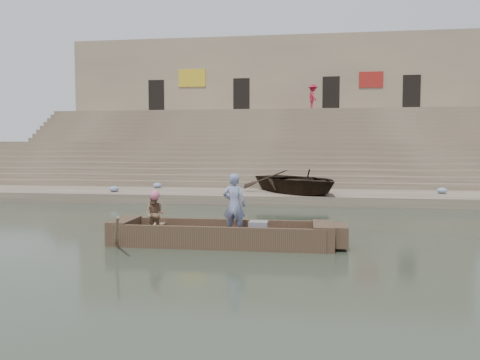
% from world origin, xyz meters
% --- Properties ---
extents(ground, '(120.00, 120.00, 0.00)m').
position_xyz_m(ground, '(0.00, 0.00, 0.00)').
color(ground, '#273225').
rests_on(ground, ground).
extents(lower_landing, '(32.00, 4.00, 0.40)m').
position_xyz_m(lower_landing, '(0.00, 8.00, 0.20)').
color(lower_landing, gray).
rests_on(lower_landing, ground).
extents(mid_landing, '(32.00, 3.00, 2.80)m').
position_xyz_m(mid_landing, '(0.00, 15.50, 1.40)').
color(mid_landing, gray).
rests_on(mid_landing, ground).
extents(upper_landing, '(32.00, 3.00, 5.20)m').
position_xyz_m(upper_landing, '(0.00, 22.50, 2.60)').
color(upper_landing, gray).
rests_on(upper_landing, ground).
extents(ghat_steps, '(32.00, 11.00, 5.20)m').
position_xyz_m(ghat_steps, '(0.00, 17.19, 1.80)').
color(ghat_steps, gray).
rests_on(ghat_steps, ground).
extents(building_wall, '(32.00, 5.07, 11.20)m').
position_xyz_m(building_wall, '(0.00, 26.50, 5.60)').
color(building_wall, tan).
rests_on(building_wall, ground).
extents(main_rowboat, '(5.00, 1.30, 0.22)m').
position_xyz_m(main_rowboat, '(1.03, -2.00, 0.11)').
color(main_rowboat, brown).
rests_on(main_rowboat, ground).
extents(rowboat_trim, '(6.04, 2.63, 1.76)m').
position_xyz_m(rowboat_trim, '(1.24, -2.01, 0.31)').
color(rowboat_trim, brown).
rests_on(rowboat_trim, ground).
extents(standing_man, '(0.63, 0.46, 1.60)m').
position_xyz_m(standing_man, '(1.38, -1.99, 1.02)').
color(standing_man, navy).
rests_on(standing_man, main_rowboat).
extents(rowing_man, '(0.55, 0.44, 1.09)m').
position_xyz_m(rowing_man, '(-0.65, -2.13, 0.77)').
color(rowing_man, '#27774E').
rests_on(rowing_man, main_rowboat).
extents(television, '(0.46, 0.42, 0.40)m').
position_xyz_m(television, '(1.98, -2.00, 0.42)').
color(television, gray).
rests_on(television, main_rowboat).
extents(beached_rowboat, '(6.02, 6.33, 1.07)m').
position_xyz_m(beached_rowboat, '(2.75, 7.79, 0.93)').
color(beached_rowboat, '#2D2116').
rests_on(beached_rowboat, lower_landing).
extents(pedestrian, '(0.99, 1.38, 1.92)m').
position_xyz_m(pedestrian, '(3.60, 22.30, 6.16)').
color(pedestrian, maroon).
rests_on(pedestrian, upper_landing).
extents(cloth_bundles, '(15.21, 2.72, 0.26)m').
position_xyz_m(cloth_bundles, '(-0.25, 8.28, 0.53)').
color(cloth_bundles, '#3F5999').
rests_on(cloth_bundles, lower_landing).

